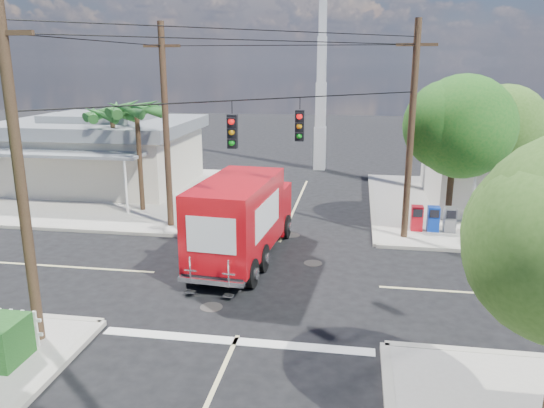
# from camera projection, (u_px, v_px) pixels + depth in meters

# --- Properties ---
(ground) EXTENTS (120.00, 120.00, 0.00)m
(ground) POSITION_uv_depth(u_px,v_px,m) (263.00, 279.00, 18.51)
(ground) COLOR black
(ground) RESTS_ON ground
(sidewalk_ne) EXTENTS (14.12, 14.12, 0.14)m
(sidewalk_ne) POSITION_uv_depth(u_px,v_px,m) (508.00, 208.00, 27.20)
(sidewalk_ne) COLOR #A39E93
(sidewalk_ne) RESTS_ON ground
(sidewalk_nw) EXTENTS (14.12, 14.12, 0.14)m
(sidewalk_nw) POSITION_uv_depth(u_px,v_px,m) (110.00, 192.00, 30.53)
(sidewalk_nw) COLOR #A39E93
(sidewalk_nw) RESTS_ON ground
(road_markings) EXTENTS (32.00, 32.00, 0.01)m
(road_markings) POSITION_uv_depth(u_px,v_px,m) (255.00, 297.00, 17.10)
(road_markings) COLOR beige
(road_markings) RESTS_ON ground
(building_ne) EXTENTS (11.80, 10.20, 4.50)m
(building_ne) POSITION_uv_depth(u_px,v_px,m) (541.00, 162.00, 27.40)
(building_ne) COLOR silver
(building_ne) RESTS_ON sidewalk_ne
(building_nw) EXTENTS (10.80, 10.20, 4.30)m
(building_nw) POSITION_uv_depth(u_px,v_px,m) (102.00, 151.00, 31.66)
(building_nw) COLOR beige
(building_nw) RESTS_ON sidewalk_nw
(radio_tower) EXTENTS (0.80, 0.80, 17.00)m
(radio_tower) POSITION_uv_depth(u_px,v_px,m) (321.00, 88.00, 36.04)
(radio_tower) COLOR silver
(radio_tower) RESTS_ON ground
(tree_ne_front) EXTENTS (4.21, 4.14, 6.66)m
(tree_ne_front) POSITION_uv_depth(u_px,v_px,m) (456.00, 124.00, 22.61)
(tree_ne_front) COLOR #422D1C
(tree_ne_front) RESTS_ON sidewalk_ne
(tree_ne_back) EXTENTS (3.77, 3.66, 5.82)m
(tree_ne_back) POSITION_uv_depth(u_px,v_px,m) (505.00, 133.00, 24.46)
(tree_ne_back) COLOR #422D1C
(tree_ne_back) RESTS_ON sidewalk_ne
(palm_nw_front) EXTENTS (3.01, 3.08, 5.59)m
(palm_nw_front) POSITION_uv_depth(u_px,v_px,m) (137.00, 111.00, 25.50)
(palm_nw_front) COLOR #422D1C
(palm_nw_front) RESTS_ON sidewalk_nw
(palm_nw_back) EXTENTS (3.01, 3.08, 5.19)m
(palm_nw_back) POSITION_uv_depth(u_px,v_px,m) (112.00, 116.00, 27.34)
(palm_nw_back) COLOR #422D1C
(palm_nw_back) RESTS_ON sidewalk_nw
(utility_poles) EXTENTS (12.00, 10.68, 9.00)m
(utility_poles) POSITION_uv_depth(u_px,v_px,m) (227.00, 139.00, 19.07)
(utility_poles) COLOR #473321
(utility_poles) RESTS_ON ground
(vending_boxes) EXTENTS (1.90, 0.50, 1.10)m
(vending_boxes) POSITION_uv_depth(u_px,v_px,m) (433.00, 219.00, 23.25)
(vending_boxes) COLOR #B90C19
(vending_boxes) RESTS_ON sidewalk_ne
(delivery_truck) EXTENTS (2.95, 7.64, 3.24)m
(delivery_truck) POSITION_uv_depth(u_px,v_px,m) (242.00, 218.00, 20.06)
(delivery_truck) COLOR black
(delivery_truck) RESTS_ON ground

